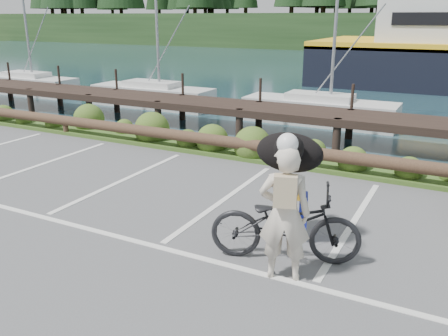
# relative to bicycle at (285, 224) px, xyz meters

# --- Properties ---
(ground) EXTENTS (72.00, 72.00, 0.00)m
(ground) POSITION_rel_bicycle_xyz_m (-1.96, -0.17, -0.59)
(ground) COLOR #4D4D4F
(vegetation_strip) EXTENTS (34.00, 1.60, 0.10)m
(vegetation_strip) POSITION_rel_bicycle_xyz_m (-1.96, 5.13, -0.54)
(vegetation_strip) COLOR #3D5B21
(vegetation_strip) RESTS_ON ground
(log_rail) EXTENTS (32.00, 0.30, 0.60)m
(log_rail) POSITION_rel_bicycle_xyz_m (-1.96, 4.43, -0.59)
(log_rail) COLOR #443021
(log_rail) RESTS_ON ground
(bicycle) EXTENTS (2.39, 1.45, 1.19)m
(bicycle) POSITION_rel_bicycle_xyz_m (0.00, 0.00, 0.00)
(bicycle) COLOR black
(bicycle) RESTS_ON ground
(cyclist) EXTENTS (0.82, 0.67, 1.96)m
(cyclist) POSITION_rel_bicycle_xyz_m (0.16, -0.50, 0.39)
(cyclist) COLOR beige
(cyclist) RESTS_ON ground
(dog) EXTENTS (0.86, 1.22, 0.64)m
(dog) POSITION_rel_bicycle_xyz_m (-0.22, 0.69, 0.91)
(dog) COLOR black
(dog) RESTS_ON bicycle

